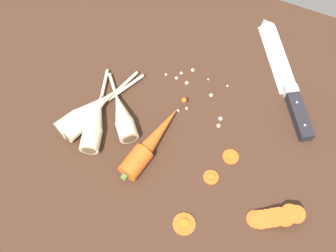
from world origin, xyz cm
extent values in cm
cube|color=#42281C|center=(0.00, 0.00, -2.00)|extent=(120.00, 90.00, 4.00)
cube|color=silver|center=(15.19, 26.18, 0.25)|extent=(14.52, 19.20, 0.50)
cone|color=silver|center=(9.13, 35.60, 0.25)|extent=(4.95, 4.67, 3.96)
cube|color=silver|center=(20.60, 17.77, 1.10)|extent=(3.55, 3.27, 2.20)
cube|color=#232328|center=(24.12, 12.31, 1.10)|extent=(8.31, 10.77, 2.20)
sphere|color=silver|center=(22.60, 14.66, 2.20)|extent=(0.50, 0.50, 0.50)
sphere|color=silver|center=(25.63, 9.95, 2.20)|extent=(0.50, 0.50, 0.50)
cylinder|color=#D6601E|center=(-2.16, -12.35, 2.10)|extent=(5.11, 6.74, 4.20)
cone|color=#D6601E|center=(-1.00, -5.04, 2.10)|extent=(6.25, 15.23, 3.99)
sphere|color=#D6601E|center=(0.57, 4.90, 2.10)|extent=(1.20, 1.20, 1.20)
cylinder|color=#5B7F3D|center=(-2.73, -15.98, 2.10)|extent=(1.34, 1.17, 1.20)
cylinder|color=beige|center=(-18.48, -10.54, 2.00)|extent=(5.73, 6.38, 4.00)
cone|color=beige|center=(-15.63, -3.87, 2.00)|extent=(7.15, 10.03, 3.80)
cylinder|color=beige|center=(-12.70, 2.97, 1.10)|extent=(4.60, 9.51, 0.70)
cylinder|color=brown|center=(-19.51, -12.94, 2.00)|extent=(2.69, 1.38, 2.80)
cylinder|color=beige|center=(-12.64, -11.78, 2.00)|extent=(5.39, 5.89, 4.00)
cone|color=beige|center=(-14.90, -5.47, 2.00)|extent=(6.47, 9.36, 3.80)
cylinder|color=beige|center=(-17.22, 0.99, 1.10)|extent=(3.79, 8.97, 0.70)
cylinder|color=brown|center=(-11.82, -14.05, 2.00)|extent=(2.74, 1.23, 2.80)
cylinder|color=beige|center=(-7.09, -6.76, 2.00)|extent=(5.75, 5.76, 4.00)
cone|color=beige|center=(-11.03, -2.57, 2.00)|extent=(7.81, 7.96, 3.80)
cylinder|color=beige|center=(-15.07, 1.72, 1.10)|extent=(5.97, 6.28, 0.70)
cylinder|color=brown|center=(-5.67, -8.26, 2.00)|extent=(2.24, 2.14, 2.80)
cylinder|color=beige|center=(-17.26, -10.83, 2.00)|extent=(5.17, 5.94, 4.00)
cone|color=beige|center=(-15.46, -4.00, 2.00)|extent=(5.99, 9.71, 3.80)
cylinder|color=beige|center=(-13.61, 2.99, 1.10)|extent=(3.18, 9.63, 0.70)
cylinder|color=brown|center=(-17.91, -13.28, 2.00)|extent=(2.78, 1.01, 2.80)
cylinder|color=#D6601E|center=(22.94, -12.28, 0.35)|extent=(3.43, 3.43, 0.70)
cylinder|color=#D6601E|center=(23.81, -12.09, 0.60)|extent=(3.76, 3.63, 2.08)
cylinder|color=#D6601E|center=(24.84, -11.48, 0.84)|extent=(3.71, 3.56, 2.19)
cylinder|color=#D6601E|center=(25.85, -10.84, 1.09)|extent=(3.77, 3.62, 2.24)
cylinder|color=#D6601E|center=(26.63, -10.32, 1.33)|extent=(3.67, 3.49, 2.36)
cylinder|color=#D6601E|center=(27.56, -10.02, 1.57)|extent=(3.84, 3.70, 2.19)
cylinder|color=#D6601E|center=(28.18, -9.11, 1.82)|extent=(3.77, 3.56, 2.53)
cylinder|color=#D6601E|center=(29.22, -8.87, 2.06)|extent=(3.67, 3.46, 2.51)
cylinder|color=#D6601E|center=(11.26, -18.81, 0.35)|extent=(4.28, 4.28, 0.70)
cylinder|color=orange|center=(11.26, -18.81, 0.62)|extent=(1.80, 1.80, 0.16)
cylinder|color=#D6601E|center=(12.30, -8.14, 0.35)|extent=(3.06, 3.06, 0.70)
cylinder|color=orange|center=(12.30, -8.14, 0.62)|extent=(1.29, 1.29, 0.16)
cylinder|color=#D6601E|center=(14.26, -2.35, 0.35)|extent=(3.33, 3.33, 0.70)
cylinder|color=orange|center=(14.26, -2.35, 0.62)|extent=(1.40, 1.40, 0.16)
sphere|color=silver|center=(4.97, 9.90, 0.41)|extent=(0.82, 0.82, 0.82)
sphere|color=silver|center=(-3.52, 12.58, 0.36)|extent=(0.71, 0.71, 0.71)
sphere|color=silver|center=(7.39, 13.82, 0.25)|extent=(0.50, 0.50, 0.50)
sphere|color=silver|center=(9.36, 3.40, 0.44)|extent=(0.88, 0.88, 0.88)
sphere|color=silver|center=(2.80, 13.61, 0.22)|extent=(0.44, 0.44, 0.44)
sphere|color=silver|center=(-1.48, 14.50, 0.41)|extent=(0.82, 0.82, 0.82)
sphere|color=silver|center=(-6.53, 10.71, 0.28)|extent=(0.56, 0.56, 0.56)
sphere|color=silver|center=(9.08, 5.19, 0.45)|extent=(0.89, 0.89, 0.89)
sphere|color=silver|center=(0.42, 3.12, 0.31)|extent=(0.62, 0.62, 0.62)
sphere|color=silver|center=(-1.26, 10.61, 0.43)|extent=(0.87, 0.87, 0.87)
sphere|color=silver|center=(-3.95, 10.83, 0.36)|extent=(0.72, 0.72, 0.72)
sphere|color=silver|center=(1.45, 4.45, 0.33)|extent=(0.65, 0.65, 0.65)
camera|label=1|loc=(15.76, -35.28, 69.51)|focal=39.77mm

